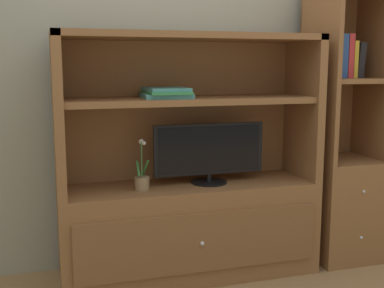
{
  "coord_description": "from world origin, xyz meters",
  "views": [
    {
      "loc": [
        -0.81,
        -2.32,
        1.27
      ],
      "look_at": [
        0.0,
        0.35,
        0.82
      ],
      "focal_mm": 45.59,
      "sensor_mm": 36.0,
      "label": 1
    }
  ],
  "objects_px": {
    "potted_plant": "(142,180)",
    "upright_book_row": "(343,59)",
    "tv_monitor": "(209,152)",
    "magazine_stack": "(166,93)",
    "media_console": "(189,200)",
    "bookshelf_tall": "(342,169)"
  },
  "relations": [
    {
      "from": "potted_plant",
      "to": "media_console",
      "type": "bearing_deg",
      "value": 11.49
    },
    {
      "from": "potted_plant",
      "to": "bookshelf_tall",
      "type": "bearing_deg",
      "value": 2.68
    },
    {
      "from": "tv_monitor",
      "to": "bookshelf_tall",
      "type": "relative_size",
      "value": 0.38
    },
    {
      "from": "media_console",
      "to": "tv_monitor",
      "type": "bearing_deg",
      "value": -8.46
    },
    {
      "from": "magazine_stack",
      "to": "potted_plant",
      "type": "bearing_deg",
      "value": -162.56
    },
    {
      "from": "media_console",
      "to": "magazine_stack",
      "type": "bearing_deg",
      "value": -175.36
    },
    {
      "from": "potted_plant",
      "to": "bookshelf_tall",
      "type": "xyz_separation_m",
      "value": [
        1.36,
        0.06,
        -0.03
      ]
    },
    {
      "from": "tv_monitor",
      "to": "bookshelf_tall",
      "type": "xyz_separation_m",
      "value": [
        0.94,
        0.02,
        -0.17
      ]
    },
    {
      "from": "media_console",
      "to": "magazine_stack",
      "type": "xyz_separation_m",
      "value": [
        -0.14,
        -0.01,
        0.65
      ]
    },
    {
      "from": "magazine_stack",
      "to": "media_console",
      "type": "bearing_deg",
      "value": 4.64
    },
    {
      "from": "potted_plant",
      "to": "magazine_stack",
      "type": "relative_size",
      "value": 0.88
    },
    {
      "from": "bookshelf_tall",
      "to": "media_console",
      "type": "bearing_deg",
      "value": -179.85
    },
    {
      "from": "bookshelf_tall",
      "to": "magazine_stack",
      "type": "bearing_deg",
      "value": -179.32
    },
    {
      "from": "tv_monitor",
      "to": "upright_book_row",
      "type": "bearing_deg",
      "value": 0.7
    },
    {
      "from": "tv_monitor",
      "to": "upright_book_row",
      "type": "distance_m",
      "value": 1.05
    },
    {
      "from": "upright_book_row",
      "to": "tv_monitor",
      "type": "bearing_deg",
      "value": -179.3
    },
    {
      "from": "tv_monitor",
      "to": "magazine_stack",
      "type": "distance_m",
      "value": 0.44
    },
    {
      "from": "media_console",
      "to": "bookshelf_tall",
      "type": "xyz_separation_m",
      "value": [
        1.06,
        0.0,
        0.13
      ]
    },
    {
      "from": "potted_plant",
      "to": "upright_book_row",
      "type": "xyz_separation_m",
      "value": [
        1.31,
        0.05,
        0.68
      ]
    },
    {
      "from": "media_console",
      "to": "bookshelf_tall",
      "type": "relative_size",
      "value": 0.85
    },
    {
      "from": "potted_plant",
      "to": "bookshelf_tall",
      "type": "height_order",
      "value": "bookshelf_tall"
    },
    {
      "from": "potted_plant",
      "to": "upright_book_row",
      "type": "bearing_deg",
      "value": 2.34
    }
  ]
}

